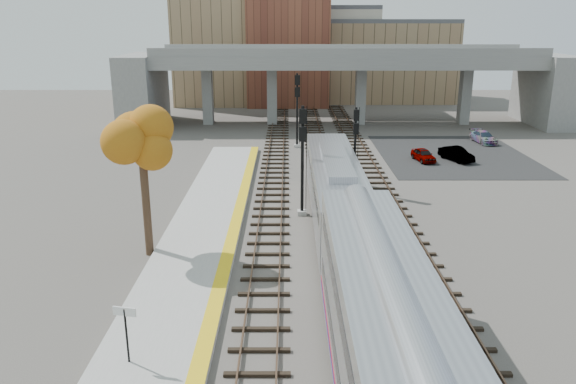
# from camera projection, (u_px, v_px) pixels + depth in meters

# --- Properties ---
(ground) EXTENTS (160.00, 160.00, 0.00)m
(ground) POSITION_uv_depth(u_px,v_px,m) (329.00, 286.00, 27.75)
(ground) COLOR #47423D
(ground) RESTS_ON ground
(platform) EXTENTS (4.50, 60.00, 0.35)m
(platform) POSITION_uv_depth(u_px,v_px,m) (183.00, 283.00, 27.69)
(platform) COLOR #9E9E99
(platform) RESTS_ON ground
(yellow_strip) EXTENTS (0.70, 60.00, 0.01)m
(yellow_strip) POSITION_uv_depth(u_px,v_px,m) (221.00, 280.00, 27.64)
(yellow_strip) COLOR yellow
(yellow_strip) RESTS_ON platform
(tracks) EXTENTS (10.70, 95.00, 0.25)m
(tracks) POSITION_uv_depth(u_px,v_px,m) (330.00, 205.00, 39.67)
(tracks) COLOR black
(tracks) RESTS_ON ground
(overpass) EXTENTS (54.00, 12.00, 9.50)m
(overpass) POSITION_uv_depth(u_px,v_px,m) (344.00, 77.00, 69.02)
(overpass) COLOR slate
(overpass) RESTS_ON ground
(buildings_far) EXTENTS (43.00, 21.00, 20.60)m
(buildings_far) POSITION_uv_depth(u_px,v_px,m) (308.00, 50.00, 89.01)
(buildings_far) COLOR #8F7653
(buildings_far) RESTS_ON ground
(parking_lot) EXTENTS (14.00, 18.00, 0.04)m
(parking_lot) POSITION_uv_depth(u_px,v_px,m) (453.00, 155.00, 54.50)
(parking_lot) COLOR black
(parking_lot) RESTS_ON ground
(locomotive) EXTENTS (3.02, 19.05, 4.10)m
(locomotive) POSITION_uv_depth(u_px,v_px,m) (335.00, 188.00, 35.92)
(locomotive) COLOR #A8AAB2
(locomotive) RESTS_ON ground
(signal_mast_near) EXTENTS (0.60, 0.64, 7.36)m
(signal_mast_near) POSITION_uv_depth(u_px,v_px,m) (302.00, 162.00, 36.73)
(signal_mast_near) COLOR #9E9E99
(signal_mast_near) RESTS_ON ground
(signal_mast_mid) EXTENTS (0.60, 0.64, 6.43)m
(signal_mast_mid) POSITION_uv_depth(u_px,v_px,m) (355.00, 152.00, 42.18)
(signal_mast_mid) COLOR #9E9E99
(signal_mast_mid) RESTS_ON ground
(signal_mast_far) EXTENTS (0.60, 0.64, 7.50)m
(signal_mast_far) POSITION_uv_depth(u_px,v_px,m) (297.00, 111.00, 56.55)
(signal_mast_far) COLOR #9E9E99
(signal_mast_far) RESTS_ON ground
(station_sign) EXTENTS (0.89, 0.23, 2.27)m
(station_sign) POSITION_uv_depth(u_px,v_px,m) (125.00, 323.00, 20.59)
(station_sign) COLOR black
(station_sign) RESTS_ON platform
(tree) EXTENTS (3.60, 3.60, 8.71)m
(tree) POSITION_uv_depth(u_px,v_px,m) (141.00, 141.00, 29.63)
(tree) COLOR #382619
(tree) RESTS_ON ground
(car_a) EXTENTS (1.97, 3.57, 1.15)m
(car_a) POSITION_uv_depth(u_px,v_px,m) (423.00, 155.00, 51.86)
(car_a) COLOR #99999E
(car_a) RESTS_ON parking_lot
(car_b) EXTENTS (2.73, 4.04, 1.26)m
(car_b) POSITION_uv_depth(u_px,v_px,m) (456.00, 154.00, 51.97)
(car_b) COLOR #99999E
(car_b) RESTS_ON parking_lot
(car_c) EXTENTS (2.21, 4.32, 1.20)m
(car_c) POSITION_uv_depth(u_px,v_px,m) (484.00, 137.00, 59.55)
(car_c) COLOR #99999E
(car_c) RESTS_ON parking_lot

